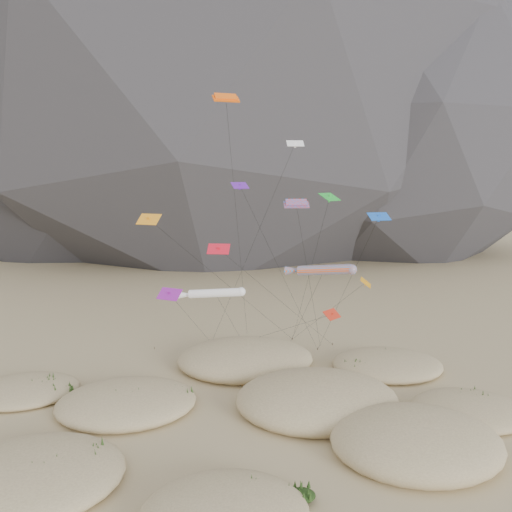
% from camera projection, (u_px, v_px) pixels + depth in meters
% --- Properties ---
extents(ground, '(500.00, 500.00, 0.00)m').
position_uv_depth(ground, '(277.00, 436.00, 42.34)').
color(ground, '#CCB789').
rests_on(ground, ground).
extents(rock_headland, '(226.37, 148.64, 177.50)m').
position_uv_depth(rock_headland, '(229.00, 7.00, 148.64)').
color(rock_headland, black).
rests_on(rock_headland, ground).
extents(dunes, '(53.05, 38.41, 3.91)m').
position_uv_depth(dunes, '(265.00, 404.00, 46.78)').
color(dunes, '#CCB789').
rests_on(dunes, ground).
extents(dune_grass, '(44.15, 27.39, 1.53)m').
position_uv_depth(dune_grass, '(264.00, 402.00, 46.95)').
color(dune_grass, black).
rests_on(dune_grass, ground).
extents(kite_stakes, '(23.25, 4.67, 0.30)m').
position_uv_depth(kite_stakes, '(257.00, 344.00, 65.54)').
color(kite_stakes, '#3F2D1E').
rests_on(kite_stakes, ground).
extents(rainbow_tube_kite, '(6.52, 17.75, 13.58)m').
position_uv_depth(rainbow_tube_kite, '(322.00, 270.00, 49.01)').
color(rainbow_tube_kite, '#FF581A').
rests_on(rainbow_tube_kite, ground).
extents(white_tube_kite, '(8.46, 16.30, 11.18)m').
position_uv_depth(white_tube_kite, '(212.00, 293.00, 49.03)').
color(white_tube_kite, white).
rests_on(white_tube_kite, ground).
extents(orange_parafoil, '(5.51, 18.73, 29.87)m').
position_uv_depth(orange_parafoil, '(226.00, 103.00, 48.43)').
color(orange_parafoil, '#F3590C').
rests_on(orange_parafoil, ground).
extents(multi_parafoil, '(7.59, 13.58, 19.70)m').
position_uv_depth(multi_parafoil, '(297.00, 206.00, 49.09)').
color(multi_parafoil, '#FF2E1A').
rests_on(multi_parafoil, ground).
extents(delta_kites, '(24.44, 21.45, 25.65)m').
position_uv_depth(delta_kites, '(275.00, 239.00, 50.33)').
color(delta_kites, orange).
rests_on(delta_kites, ground).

